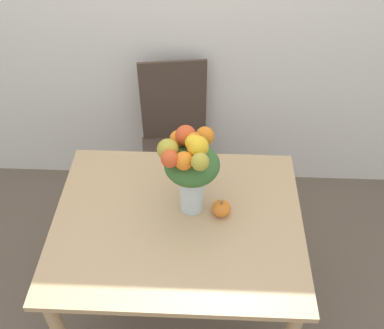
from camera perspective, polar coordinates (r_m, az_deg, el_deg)
name	(u,v)px	position (r m, az deg, el deg)	size (l,w,h in m)	color
ground_plane	(181,307)	(2.64, -1.46, -17.61)	(12.00, 12.00, 0.00)	brown
dining_table	(178,236)	(2.10, -1.78, -9.08)	(1.11, 0.89, 0.76)	tan
flower_vase	(191,166)	(1.88, -0.17, -0.19)	(0.26, 0.31, 0.43)	silver
pumpkin	(221,208)	(2.01, 3.76, -5.58)	(0.09, 0.09, 0.08)	orange
dining_chair_near_window	(176,142)	(2.78, -2.06, 2.92)	(0.48, 0.48, 1.00)	#47382D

